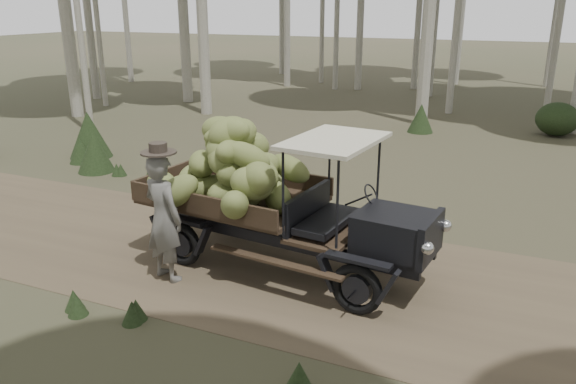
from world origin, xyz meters
name	(u,v)px	position (x,y,z in m)	size (l,w,h in m)	color
ground	(292,270)	(0.00, 0.00, 0.00)	(120.00, 120.00, 0.00)	#473D2B
dirt_track	(292,270)	(0.00, 0.00, 0.00)	(70.00, 4.00, 0.01)	brown
banana_truck	(254,180)	(-0.63, 0.01, 1.39)	(4.84, 2.44, 2.38)	black
farmer	(163,216)	(-1.63, -0.96, 0.99)	(0.81, 0.65, 2.09)	#63605A
undergrowth	(248,227)	(-0.84, 0.17, 0.53)	(24.11, 22.77, 1.35)	#233319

